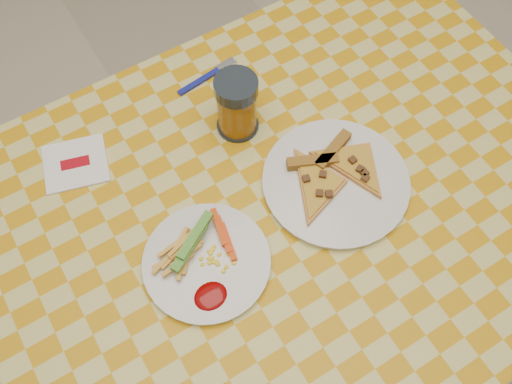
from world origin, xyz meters
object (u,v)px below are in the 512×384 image
drink_glass (237,106)px  table (268,231)px  plate_right (336,182)px  plate_left (207,263)px

drink_glass → table: bearing=-104.4°
drink_glass → plate_right: bearing=-67.0°
drink_glass → plate_left: bearing=-131.0°
table → drink_glass: drink_glass is taller
table → plate_right: 0.16m
plate_right → drink_glass: bearing=113.0°
table → plate_left: 0.16m
table → drink_glass: size_ratio=9.60×
plate_right → drink_glass: 0.23m
table → plate_left: bearing=-170.1°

